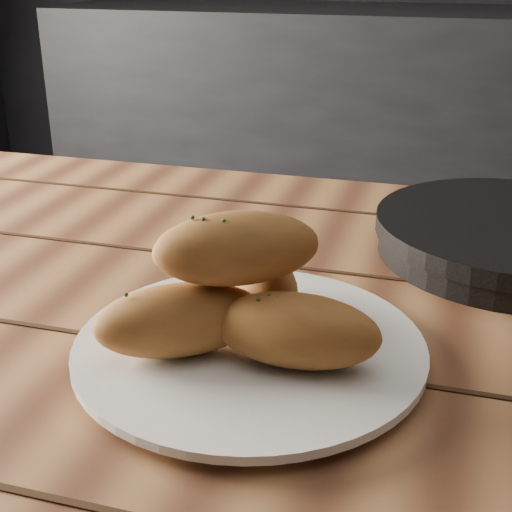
% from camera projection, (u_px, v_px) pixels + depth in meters
% --- Properties ---
extents(counter, '(2.80, 0.60, 0.90)m').
position_uv_depth(counter, '(465.00, 150.00, 2.41)').
color(counter, black).
rests_on(counter, ground).
extents(table, '(1.55, 0.88, 0.75)m').
position_uv_depth(table, '(404.00, 410.00, 0.71)').
color(table, '#976238').
rests_on(table, ground).
extents(plate, '(0.30, 0.30, 0.02)m').
position_uv_depth(plate, '(250.00, 350.00, 0.62)').
color(plate, white).
rests_on(plate, table).
extents(bread_rolls, '(0.24, 0.22, 0.12)m').
position_uv_depth(bread_rolls, '(243.00, 296.00, 0.59)').
color(bread_rolls, '#A6612E').
rests_on(bread_rolls, plate).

